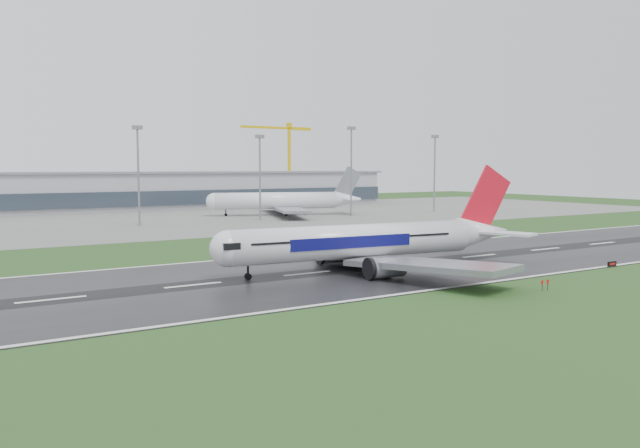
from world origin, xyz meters
TOP-DOWN VIEW (x-y plane):
  - ground at (0.00, 0.00)m, footprint 520.00×520.00m
  - runway at (0.00, 0.00)m, footprint 400.00×45.00m
  - apron at (0.00, 125.00)m, footprint 400.00×130.00m
  - terminal at (0.00, 185.00)m, footprint 240.00×36.00m
  - main_airliner at (-7.91, -2.61)m, footprint 63.98×61.49m
  - parked_airliner at (38.44, 116.28)m, footprint 73.79×71.29m
  - tower_crane at (87.92, 200.00)m, footprint 41.03×3.83m
  - runway_sign at (29.86, -22.47)m, footprint 2.27×0.93m
  - floodmast_2 at (-19.26, 100.00)m, footprint 0.64×0.64m
  - floodmast_3 at (21.12, 100.00)m, footprint 0.64×0.64m
  - floodmast_4 at (57.90, 100.00)m, footprint 0.64×0.64m
  - floodmast_5 at (97.90, 100.00)m, footprint 0.64×0.64m

SIDE VIEW (x-z plane):
  - ground at x=0.00m, z-range 0.00..0.00m
  - apron at x=0.00m, z-range 0.00..0.08m
  - runway at x=0.00m, z-range 0.00..0.10m
  - runway_sign at x=29.86m, z-range 0.00..1.04m
  - terminal at x=0.00m, z-range 0.00..15.00m
  - parked_airliner at x=38.44m, z-range 0.08..17.37m
  - main_airliner at x=-7.91m, z-range 0.10..17.39m
  - floodmast_3 at x=21.12m, z-range 0.00..27.25m
  - floodmast_2 at x=-19.26m, z-range 0.00..28.91m
  - floodmast_5 at x=97.90m, z-range 0.00..29.14m
  - floodmast_4 at x=57.90m, z-range 0.00..31.13m
  - tower_crane at x=87.92m, z-range 0.00..40.75m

